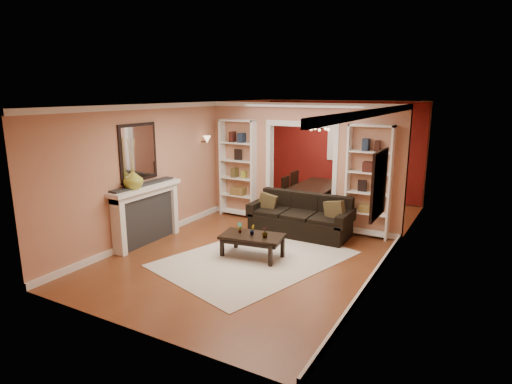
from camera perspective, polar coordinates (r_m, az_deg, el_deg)
The scene contains 30 objects.
floor at distance 8.83m, azimuth 2.81°, elevation -6.14°, with size 8.00×8.00×0.00m, color brown.
ceiling at distance 8.34m, azimuth 3.02°, elevation 11.66°, with size 8.00×8.00×0.00m, color white.
wall_back at distance 12.15m, azimuth 11.35°, elevation 5.52°, with size 8.00×8.00×0.00m, color tan.
wall_front at distance 5.30m, azimuth -16.73°, elevation -4.64°, with size 8.00×8.00×0.00m, color tan.
wall_left at distance 9.67m, azimuth -9.15°, elevation 3.68°, with size 8.00×8.00×0.00m, color tan.
wall_right at distance 7.77m, azimuth 17.94°, elevation 0.88°, with size 8.00×8.00×0.00m, color tan.
partition_wall at distance 9.56m, azimuth 6.11°, elevation 3.66°, with size 4.50×0.15×2.70m, color tan.
red_back_panel at distance 12.13m, azimuth 11.30°, elevation 5.36°, with size 4.44×0.04×2.64m, color maroon.
dining_window at distance 12.06m, azimuth 11.29°, elevation 6.42°, with size 0.78×0.03×0.98m, color #8CA5CC.
area_rug at distance 7.76m, azimuth -0.05°, elevation -8.89°, with size 2.32×3.25×0.01m, color beige.
sofa at distance 8.97m, azimuth 5.88°, elevation -3.09°, with size 2.13×0.92×0.83m, color black.
pillow_left at distance 9.22m, azimuth 1.56°, elevation -1.44°, with size 0.37×0.11×0.37m, color brown.
pillow_right at distance 8.64m, azimuth 10.46°, elevation -2.49°, with size 0.42×0.12×0.42m, color brown.
coffee_table at distance 7.78m, azimuth -0.52°, elevation -7.21°, with size 1.11×0.60×0.42m, color black.
plant_left at distance 7.80m, azimuth -2.17°, elevation -4.76°, with size 0.10×0.07×0.20m, color #336626.
plant_center at distance 7.68m, azimuth -0.52°, elevation -5.09°, with size 0.10×0.08×0.19m, color #336626.
plant_right at distance 7.56m, azimuth 1.19°, elevation -5.39°, with size 0.11×0.11×0.19m, color #336626.
bookshelf_left at distance 10.14m, azimuth -2.38°, elevation 3.13°, with size 0.90×0.30×2.30m, color white.
bookshelf_right at distance 8.95m, azimuth 14.81°, elevation 1.33°, with size 0.90×0.30×2.30m, color white.
fireplace at distance 8.63m, azimuth -14.28°, elevation -2.96°, with size 0.32×1.70×1.16m, color white.
vase at distance 8.24m, azimuth -16.06°, elevation 1.69°, with size 0.37×0.37×0.38m, color #9CA234.
mirror at distance 8.48m, azimuth -15.44°, elevation 5.12°, with size 0.03×0.95×1.10m, color silver.
wall_sconce at distance 9.98m, azimuth -6.83°, elevation 6.83°, with size 0.18×0.18×0.22m, color #FFE0A5.
framed_art at distance 6.78m, azimuth 16.02°, elevation 1.00°, with size 0.04×0.85×1.05m, color black.
dining_table at distance 11.04m, azimuth 8.22°, elevation -0.61°, with size 0.99×1.77×0.62m, color black.
dining_chair_nw at distance 10.95m, azimuth 4.98°, elevation -0.06°, with size 0.41×0.41×0.84m, color black.
dining_chair_ne at distance 10.55m, azimuth 10.44°, elevation -0.49°, with size 0.46×0.46×0.93m, color black.
dining_chair_sw at distance 11.48m, azimuth 6.22°, elevation 0.64°, with size 0.43×0.43×0.88m, color black.
dining_chair_se at distance 11.12m, azimuth 11.43°, elevation -0.21°, with size 0.39×0.39×0.78m, color black.
chandelier at distance 10.86m, azimuth 9.36°, elevation 8.27°, with size 0.50×0.50×0.30m, color #311B16.
Camera 1 is at (3.68, -7.47, 2.93)m, focal length 30.00 mm.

